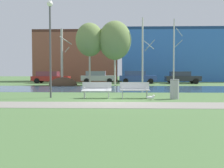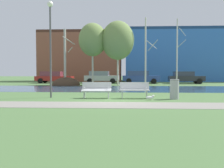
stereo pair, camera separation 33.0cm
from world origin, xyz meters
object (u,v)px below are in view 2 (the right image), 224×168
bench_right (134,90)px  parked_hatch_third_blue (140,77)px  parked_van_nearest_red (54,77)px  bench_left (96,90)px  trash_bin (174,89)px  parked_sedan_second_silver (101,77)px  parked_wagon_fourth_dark (185,77)px  streetlamp (50,33)px  seagull (150,97)px

bench_right → parked_hatch_third_blue: size_ratio=0.36×
parked_van_nearest_red → bench_left: bearing=-68.2°
trash_bin → parked_sedan_second_silver: 19.96m
parked_wagon_fourth_dark → parked_sedan_second_silver: bearing=177.0°
trash_bin → streetlamp: streetlamp is taller
bench_left → parked_van_nearest_red: size_ratio=0.34×
parked_wagon_fourth_dark → bench_right: bearing=-109.8°
bench_left → seagull: 2.97m
trash_bin → parked_hatch_third_blue: parked_hatch_third_blue is taller
bench_left → seagull: (2.83, -0.82, -0.34)m
trash_bin → parked_wagon_fourth_dark: 19.13m
bench_left → parked_hatch_third_blue: size_ratio=0.36×
bench_right → parked_sedan_second_silver: size_ratio=0.38×
parked_hatch_third_blue → seagull: bearing=-91.3°
trash_bin → parked_sedan_second_silver: (-5.69, 19.13, 0.26)m
seagull → streetlamp: bearing=169.0°
bench_right → trash_bin: trash_bin is taller
bench_left → streetlamp: (-2.57, 0.23, 3.08)m
seagull → streetlamp: 6.48m
seagull → parked_hatch_third_blue: 19.41m
parked_van_nearest_red → parked_wagon_fourth_dark: parked_van_nearest_red is taller
seagull → parked_wagon_fourth_dark: bearing=73.1°
parked_sedan_second_silver → parked_hatch_third_blue: parked_hatch_third_blue is taller
bench_left → parked_van_nearest_red: 20.43m
seagull → parked_sedan_second_silver: 20.18m
streetlamp → parked_hatch_third_blue: 19.45m
seagull → parked_van_nearest_red: size_ratio=0.10×
bench_right → parked_van_nearest_red: bearing=116.9°
bench_left → parked_hatch_third_blue: 18.86m
parked_hatch_third_blue → parked_van_nearest_red: bearing=177.9°
bench_left → streetlamp: 4.01m
bench_right → trash_bin: 2.10m
seagull → bench_left: bearing=163.8°
bench_left → parked_wagon_fourth_dark: bearing=64.7°
parked_sedan_second_silver → streetlamp: bearing=-93.1°
streetlamp → parked_hatch_third_blue: size_ratio=1.18×
parked_hatch_third_blue → streetlamp: bearing=-107.6°
parked_sedan_second_silver → parked_wagon_fourth_dark: bearing=-3.0°
seagull → parked_wagon_fourth_dark: 20.02m
parked_sedan_second_silver → parked_hatch_third_blue: size_ratio=0.94×
seagull → parked_sedan_second_silver: bearing=102.6°
parked_hatch_third_blue → bench_left: bearing=-100.0°
seagull → parked_wagon_fourth_dark: (5.82, 19.15, 0.64)m
seagull → parked_van_nearest_red: 22.37m
bench_left → trash_bin: size_ratio=1.54×
bench_right → parked_hatch_third_blue: (1.21, 18.57, 0.33)m
bench_right → seagull: bench_right is taller
bench_right → bench_left: bearing=180.0°
parked_van_nearest_red → seagull: bearing=-62.2°
parked_wagon_fourth_dark → bench_left: bearing=-115.3°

